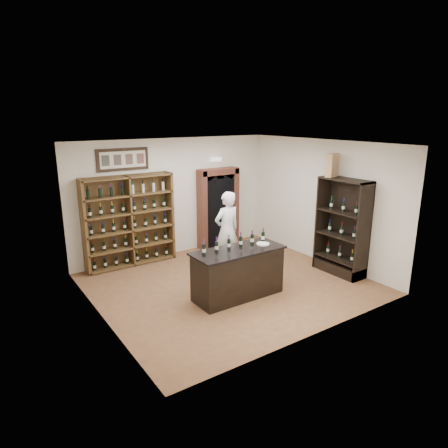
{
  "coord_description": "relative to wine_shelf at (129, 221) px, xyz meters",
  "views": [
    {
      "loc": [
        -4.6,
        -6.58,
        3.56
      ],
      "look_at": [
        0.07,
        0.3,
        1.27
      ],
      "focal_mm": 32.0,
      "sensor_mm": 36.0,
      "label": 1
    }
  ],
  "objects": [
    {
      "name": "wine_crate",
      "position": [
        3.76,
        -2.84,
        1.36
      ],
      "size": [
        0.4,
        0.25,
        0.52
      ],
      "primitive_type": "cube",
      "rotation": [
        0.0,
        0.0,
        0.28
      ],
      "color": "tan",
      "rests_on": "side_cabinet"
    },
    {
      "name": "counter_bottle_2",
      "position": [
        0.96,
        -2.82,
        0.01
      ],
      "size": [
        0.07,
        0.07,
        0.3
      ],
      "color": "black",
      "rests_on": "tasting_counter"
    },
    {
      "name": "emergency_light",
      "position": [
        2.55,
        0.09,
        1.3
      ],
      "size": [
        0.3,
        0.1,
        0.1
      ],
      "primitive_type": "cube",
      "color": "white",
      "rests_on": "wall_back"
    },
    {
      "name": "counter_bottle_4",
      "position": [
        1.53,
        -2.82,
        0.01
      ],
      "size": [
        0.07,
        0.07,
        0.3
      ],
      "color": "black",
      "rests_on": "tasting_counter"
    },
    {
      "name": "plate",
      "position": [
        1.71,
        -2.96,
        -0.09
      ],
      "size": [
        0.26,
        0.26,
        0.02
      ],
      "primitive_type": "cylinder",
      "color": "beige",
      "rests_on": "tasting_counter"
    },
    {
      "name": "shopkeeper",
      "position": [
        1.82,
        -1.5,
        -0.17
      ],
      "size": [
        0.7,
        0.48,
        1.86
      ],
      "primitive_type": "imported",
      "rotation": [
        0.0,
        0.0,
        3.19
      ],
      "color": "white",
      "rests_on": "ground"
    },
    {
      "name": "framed_picture",
      "position": [
        0.0,
        0.14,
        1.45
      ],
      "size": [
        1.25,
        0.04,
        0.52
      ],
      "primitive_type": "cube",
      "color": "black",
      "rests_on": "wall_back"
    },
    {
      "name": "tasting_counter",
      "position": [
        1.1,
        -2.93,
        -0.61
      ],
      "size": [
        1.88,
        0.78,
        1.0
      ],
      "color": "black",
      "rests_on": "ground"
    },
    {
      "name": "counter_bottle_1",
      "position": [
        0.67,
        -2.82,
        0.01
      ],
      "size": [
        0.07,
        0.07,
        0.3
      ],
      "color": "black",
      "rests_on": "tasting_counter"
    },
    {
      "name": "counter_bottle_3",
      "position": [
        1.24,
        -2.82,
        0.01
      ],
      "size": [
        0.07,
        0.07,
        0.3
      ],
      "color": "black",
      "rests_on": "tasting_counter"
    },
    {
      "name": "wall_left",
      "position": [
        -1.45,
        -2.33,
        0.4
      ],
      "size": [
        0.04,
        5.0,
        3.0
      ],
      "primitive_type": "cube",
      "color": "silver",
      "rests_on": "ground"
    },
    {
      "name": "arched_doorway",
      "position": [
        2.55,
        -0.0,
        0.04
      ],
      "size": [
        1.17,
        0.35,
        2.17
      ],
      "color": "black",
      "rests_on": "ground"
    },
    {
      "name": "wall_right",
      "position": [
        4.05,
        -2.33,
        0.4
      ],
      "size": [
        0.04,
        5.0,
        3.0
      ],
      "primitive_type": "cube",
      "color": "silver",
      "rests_on": "ground"
    },
    {
      "name": "ceiling",
      "position": [
        1.3,
        -2.33,
        1.9
      ],
      "size": [
        5.5,
        5.5,
        0.0
      ],
      "primitive_type": "plane",
      "rotation": [
        3.14,
        0.0,
        0.0
      ],
      "color": "white",
      "rests_on": "wall_back"
    },
    {
      "name": "wall_back",
      "position": [
        1.3,
        0.17,
        0.4
      ],
      "size": [
        5.5,
        0.04,
        3.0
      ],
      "primitive_type": "cube",
      "color": "silver",
      "rests_on": "ground"
    },
    {
      "name": "side_cabinet",
      "position": [
        3.82,
        -3.23,
        -0.35
      ],
      "size": [
        0.48,
        1.2,
        2.2
      ],
      "color": "black",
      "rests_on": "ground"
    },
    {
      "name": "counter_bottle_5",
      "position": [
        1.82,
        -2.82,
        0.01
      ],
      "size": [
        0.07,
        0.07,
        0.3
      ],
      "color": "black",
      "rests_on": "tasting_counter"
    },
    {
      "name": "floor",
      "position": [
        1.3,
        -2.33,
        -1.1
      ],
      "size": [
        5.5,
        5.5,
        0.0
      ],
      "primitive_type": "plane",
      "color": "brown",
      "rests_on": "ground"
    },
    {
      "name": "counter_bottle_0",
      "position": [
        0.38,
        -2.82,
        0.01
      ],
      "size": [
        0.07,
        0.07,
        0.3
      ],
      "color": "black",
      "rests_on": "tasting_counter"
    },
    {
      "name": "wine_shelf",
      "position": [
        0.0,
        0.0,
        0.0
      ],
      "size": [
        2.2,
        0.38,
        2.2
      ],
      "color": "brown",
      "rests_on": "ground"
    }
  ]
}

